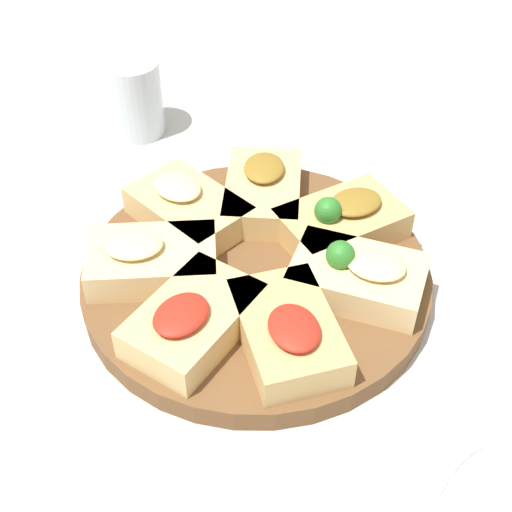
# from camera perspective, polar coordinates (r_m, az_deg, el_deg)

# --- Properties ---
(ground_plane) EXTENTS (3.00, 3.00, 0.00)m
(ground_plane) POSITION_cam_1_polar(r_m,az_deg,el_deg) (0.65, -0.00, -2.28)
(ground_plane) COLOR beige
(serving_board) EXTENTS (0.31, 0.31, 0.02)m
(serving_board) POSITION_cam_1_polar(r_m,az_deg,el_deg) (0.64, -0.00, -1.62)
(serving_board) COLOR brown
(serving_board) RESTS_ON ground_plane
(focaccia_slice_0) EXTENTS (0.13, 0.11, 0.04)m
(focaccia_slice_0) POSITION_cam_1_polar(r_m,az_deg,el_deg) (0.62, -8.40, -0.27)
(focaccia_slice_0) COLOR #E5C689
(focaccia_slice_0) RESTS_ON serving_board
(focaccia_slice_1) EXTENTS (0.10, 0.13, 0.04)m
(focaccia_slice_1) POSITION_cam_1_polar(r_m,az_deg,el_deg) (0.57, -5.11, -5.11)
(focaccia_slice_1) COLOR #DBB775
(focaccia_slice_1) RESTS_ON serving_board
(focaccia_slice_2) EXTENTS (0.12, 0.13, 0.04)m
(focaccia_slice_2) POSITION_cam_1_polar(r_m,az_deg,el_deg) (0.56, 2.58, -6.02)
(focaccia_slice_2) COLOR tan
(focaccia_slice_2) RESTS_ON serving_board
(focaccia_slice_3) EXTENTS (0.11, 0.07, 0.05)m
(focaccia_slice_3) POSITION_cam_1_polar(r_m,az_deg,el_deg) (0.61, 8.08, -1.77)
(focaccia_slice_3) COLOR #E5C689
(focaccia_slice_3) RESTS_ON serving_board
(focaccia_slice_4) EXTENTS (0.13, 0.13, 0.05)m
(focaccia_slice_4) POSITION_cam_1_polar(r_m,az_deg,el_deg) (0.66, 6.87, 2.80)
(focaccia_slice_4) COLOR tan
(focaccia_slice_4) RESTS_ON serving_board
(focaccia_slice_5) EXTENTS (0.09, 0.12, 0.04)m
(focaccia_slice_5) POSITION_cam_1_polar(r_m,az_deg,el_deg) (0.69, 0.57, 5.26)
(focaccia_slice_5) COLOR #DBB775
(focaccia_slice_5) RESTS_ON serving_board
(focaccia_slice_6) EXTENTS (0.13, 0.11, 0.04)m
(focaccia_slice_6) POSITION_cam_1_polar(r_m,az_deg,el_deg) (0.67, -5.49, 3.86)
(focaccia_slice_6) COLOR #DBB775
(focaccia_slice_6) RESTS_ON serving_board
(water_glass) EXTENTS (0.06, 0.06, 0.09)m
(water_glass) POSITION_cam_1_polar(r_m,az_deg,el_deg) (0.83, -9.73, 12.39)
(water_glass) COLOR silver
(water_glass) RESTS_ON ground_plane
(napkin_stack) EXTENTS (0.15, 0.13, 0.01)m
(napkin_stack) POSITION_cam_1_polar(r_m,az_deg,el_deg) (0.87, 16.29, 9.48)
(napkin_stack) COLOR white
(napkin_stack) RESTS_ON ground_plane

